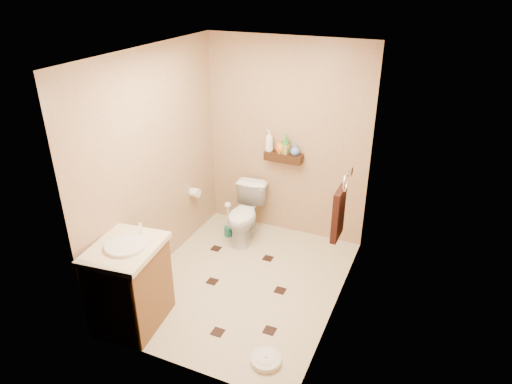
% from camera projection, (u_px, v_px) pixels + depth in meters
% --- Properties ---
extents(ground, '(2.50, 2.50, 0.00)m').
position_uv_depth(ground, '(243.00, 282.00, 4.91)').
color(ground, beige).
rests_on(ground, ground).
extents(wall_back, '(2.00, 0.04, 2.40)m').
position_uv_depth(wall_back, '(286.00, 141.00, 5.41)').
color(wall_back, tan).
rests_on(wall_back, ground).
extents(wall_front, '(2.00, 0.04, 2.40)m').
position_uv_depth(wall_front, '(169.00, 247.00, 3.35)').
color(wall_front, tan).
rests_on(wall_front, ground).
extents(wall_left, '(0.04, 2.50, 2.40)m').
position_uv_depth(wall_left, '(155.00, 165.00, 4.74)').
color(wall_left, tan).
rests_on(wall_left, ground).
extents(wall_right, '(0.04, 2.50, 2.40)m').
position_uv_depth(wall_right, '(344.00, 201.00, 4.02)').
color(wall_right, tan).
rests_on(wall_right, ground).
extents(ceiling, '(2.00, 2.50, 0.02)m').
position_uv_depth(ceiling, '(239.00, 53.00, 3.85)').
color(ceiling, silver).
rests_on(ceiling, wall_back).
extents(wall_shelf, '(0.46, 0.14, 0.10)m').
position_uv_depth(wall_shelf, '(284.00, 157.00, 5.42)').
color(wall_shelf, '#371D0F').
rests_on(wall_shelf, wall_back).
extents(floor_accents, '(1.22, 1.41, 0.01)m').
position_uv_depth(floor_accents, '(244.00, 287.00, 4.84)').
color(floor_accents, black).
rests_on(floor_accents, ground).
extents(toilet, '(0.44, 0.70, 0.68)m').
position_uv_depth(toilet, '(245.00, 214.00, 5.57)').
color(toilet, white).
rests_on(toilet, ground).
extents(vanity, '(0.64, 0.75, 0.98)m').
position_uv_depth(vanity, '(130.00, 284.00, 4.19)').
color(vanity, brown).
rests_on(vanity, ground).
extents(bathroom_scale, '(0.30, 0.30, 0.05)m').
position_uv_depth(bathroom_scale, '(266.00, 360.00, 3.91)').
color(bathroom_scale, white).
rests_on(bathroom_scale, ground).
extents(toilet_brush, '(0.11, 0.11, 0.47)m').
position_uv_depth(toilet_brush, '(228.00, 224.00, 5.70)').
color(toilet_brush, '#1B6D61').
rests_on(toilet_brush, ground).
extents(towel_ring, '(0.12, 0.30, 0.76)m').
position_uv_depth(towel_ring, '(339.00, 211.00, 4.37)').
color(towel_ring, silver).
rests_on(towel_ring, wall_right).
extents(toilet_paper, '(0.12, 0.11, 0.12)m').
position_uv_depth(toilet_paper, '(195.00, 192.00, 5.52)').
color(toilet_paper, white).
rests_on(toilet_paper, wall_left).
extents(bottle_a, '(0.13, 0.13, 0.26)m').
position_uv_depth(bottle_a, '(269.00, 141.00, 5.41)').
color(bottle_a, white).
rests_on(bottle_a, wall_shelf).
extents(bottle_b, '(0.11, 0.11, 0.17)m').
position_uv_depth(bottle_b, '(281.00, 146.00, 5.38)').
color(bottle_b, yellow).
rests_on(bottle_b, wall_shelf).
extents(bottle_c, '(0.17, 0.17, 0.16)m').
position_uv_depth(bottle_c, '(281.00, 147.00, 5.38)').
color(bottle_c, '#DD5E1A').
rests_on(bottle_c, wall_shelf).
extents(bottle_d, '(0.11, 0.11, 0.24)m').
position_uv_depth(bottle_d, '(286.00, 144.00, 5.34)').
color(bottle_d, '#2E8A31').
rests_on(bottle_d, wall_shelf).
extents(bottle_e, '(0.10, 0.10, 0.18)m').
position_uv_depth(bottle_e, '(286.00, 147.00, 5.35)').
color(bottle_e, gold).
rests_on(bottle_e, wall_shelf).
extents(bottle_f, '(0.15, 0.15, 0.14)m').
position_uv_depth(bottle_f, '(295.00, 149.00, 5.32)').
color(bottle_f, '#567ED9').
rests_on(bottle_f, wall_shelf).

